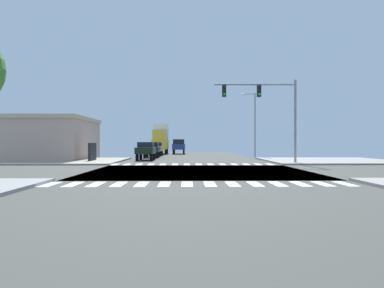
# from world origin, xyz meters

# --- Properties ---
(ground) EXTENTS (90.00, 90.00, 0.05)m
(ground) POSITION_xyz_m (0.00, 0.00, -0.03)
(ground) COLOR #44443F
(sidewalk_corner_ne) EXTENTS (12.00, 12.00, 0.14)m
(sidewalk_corner_ne) POSITION_xyz_m (13.00, 12.00, 0.07)
(sidewalk_corner_ne) COLOR gray
(sidewalk_corner_ne) RESTS_ON ground
(sidewalk_corner_nw) EXTENTS (12.00, 12.00, 0.14)m
(sidewalk_corner_nw) POSITION_xyz_m (-13.00, 12.00, 0.07)
(sidewalk_corner_nw) COLOR gray
(sidewalk_corner_nw) RESTS_ON ground
(crosswalk_near) EXTENTS (13.50, 2.00, 0.01)m
(crosswalk_near) POSITION_xyz_m (-0.25, -7.30, 0.00)
(crosswalk_near) COLOR white
(crosswalk_near) RESTS_ON ground
(crosswalk_far) EXTENTS (13.50, 2.00, 0.01)m
(crosswalk_far) POSITION_xyz_m (-0.25, 7.30, 0.00)
(crosswalk_far) COLOR white
(crosswalk_far) RESTS_ON ground
(traffic_signal_mast) EXTENTS (7.00, 0.55, 7.16)m
(traffic_signal_mast) POSITION_xyz_m (5.88, 7.52, 5.30)
(traffic_signal_mast) COLOR gray
(traffic_signal_mast) RESTS_ON ground
(street_lamp) EXTENTS (1.78, 0.32, 7.97)m
(street_lamp) POSITION_xyz_m (7.52, 21.91, 4.77)
(street_lamp) COLOR gray
(street_lamp) RESTS_ON ground
(bank_building) EXTENTS (15.40, 10.66, 4.50)m
(bank_building) POSITION_xyz_m (-18.04, 15.65, 2.26)
(bank_building) COLOR #C19F8E
(bank_building) RESTS_ON ground
(box_truck_crossing_1) EXTENTS (2.40, 7.20, 4.85)m
(box_truck_crossing_1) POSITION_xyz_m (-5.00, 36.43, 2.56)
(box_truck_crossing_1) COLOR black
(box_truck_crossing_1) RESTS_ON ground
(sedan_queued_2) EXTENTS (1.80, 4.30, 1.88)m
(sedan_queued_2) POSITION_xyz_m (-5.00, 21.23, 1.12)
(sedan_queued_2) COLOR black
(sedan_queued_2) RESTS_ON ground
(sedan_leading_3) EXTENTS (1.80, 4.30, 1.88)m
(sedan_leading_3) POSITION_xyz_m (-5.00, 27.83, 1.12)
(sedan_leading_3) COLOR black
(sedan_leading_3) RESTS_ON ground
(pickup_trailing_1) EXTENTS (2.00, 5.10, 2.35)m
(pickup_trailing_1) POSITION_xyz_m (-2.00, 35.23, 1.29)
(pickup_trailing_1) COLOR black
(pickup_trailing_1) RESTS_ON ground
(sedan_middle_4) EXTENTS (1.80, 4.30, 1.88)m
(sedan_middle_4) POSITION_xyz_m (-5.00, 14.75, 1.12)
(sedan_middle_4) COLOR black
(sedan_middle_4) RESTS_ON ground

